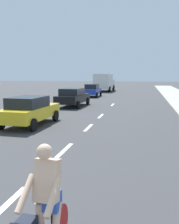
{
  "coord_description": "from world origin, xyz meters",
  "views": [
    {
      "loc": [
        2.8,
        0.22,
        2.76
      ],
      "look_at": [
        0.45,
        11.16,
        1.1
      ],
      "focal_mm": 41.0,
      "sensor_mm": 36.0,
      "label": 1
    }
  ],
  "objects": [
    {
      "name": "ground_plane",
      "position": [
        0.0,
        20.0,
        0.0
      ],
      "size": [
        160.0,
        160.0,
        0.0
      ],
      "primitive_type": "plane",
      "color": "#38383A"
    },
    {
      "name": "parked_car_blue",
      "position": [
        -3.5,
        31.16,
        0.83
      ],
      "size": [
        1.83,
        3.9,
        1.57
      ],
      "rotation": [
        0.0,
        0.0,
        -0.0
      ],
      "color": "#1E389E",
      "rests_on": "ground"
    },
    {
      "name": "lane_stripe_2",
      "position": [
        0.0,
        8.89,
        0.0
      ],
      "size": [
        0.16,
        1.8,
        0.01
      ],
      "primitive_type": "cube",
      "color": "white",
      "rests_on": "ground"
    },
    {
      "name": "lane_stripe_5",
      "position": [
        0.0,
        23.3,
        0.0
      ],
      "size": [
        0.16,
        1.8,
        0.01
      ],
      "primitive_type": "cube",
      "color": "white",
      "rests_on": "ground"
    },
    {
      "name": "delivery_truck",
      "position": [
        -3.62,
        41.39,
        1.5
      ],
      "size": [
        2.87,
        6.33,
        2.8
      ],
      "rotation": [
        0.0,
        0.0,
        -0.04
      ],
      "color": "beige",
      "rests_on": "ground"
    },
    {
      "name": "lane_stripe_3",
      "position": [
        0.0,
        12.96,
        0.0
      ],
      "size": [
        0.16,
        1.8,
        0.01
      ],
      "primitive_type": "cube",
      "color": "white",
      "rests_on": "ground"
    },
    {
      "name": "parked_car_black",
      "position": [
        -3.24,
        21.43,
        0.84
      ],
      "size": [
        2.2,
        4.49,
        1.57
      ],
      "rotation": [
        0.0,
        0.0,
        -0.04
      ],
      "color": "black",
      "rests_on": "ground"
    },
    {
      "name": "parked_car_yellow",
      "position": [
        -3.26,
        12.94,
        0.84
      ],
      "size": [
        2.09,
        4.3,
        1.57
      ],
      "rotation": [
        0.0,
        0.0,
        -0.04
      ],
      "color": "gold",
      "rests_on": "ground"
    },
    {
      "name": "lane_stripe_1",
      "position": [
        0.0,
        4.8,
        0.0
      ],
      "size": [
        0.16,
        1.8,
        0.01
      ],
      "primitive_type": "cube",
      "color": "white",
      "rests_on": "ground"
    },
    {
      "name": "cyclist",
      "position": [
        1.44,
        3.33,
        0.83
      ],
      "size": [
        0.62,
        1.71,
        1.82
      ],
      "rotation": [
        0.0,
        0.0,
        3.09
      ],
      "color": "black",
      "rests_on": "ground"
    },
    {
      "name": "lane_stripe_4",
      "position": [
        0.0,
        16.8,
        0.0
      ],
      "size": [
        0.16,
        1.8,
        0.01
      ],
      "primitive_type": "cube",
      "color": "white",
      "rests_on": "ground"
    }
  ]
}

